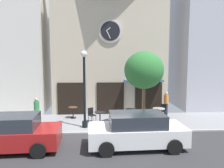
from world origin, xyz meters
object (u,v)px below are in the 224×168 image
cafe_chair_right_end (131,115)px  parked_car_red (9,133)px  cafe_chair_by_entrance (163,110)px  street_lamp (84,89)px  cafe_table_leftmost (73,111)px  parked_car_white (137,131)px  cafe_chair_curbside (157,115)px  cafe_chair_left_end (91,114)px  cafe_chair_near_tree (120,113)px  pedestrian_green (37,111)px  cafe_table_center_left (159,111)px  cafe_table_rightmost (100,116)px  cafe_chair_corner (143,113)px  cafe_table_center (131,112)px  street_tree (144,70)px  pedestrian_orange (166,103)px

cafe_chair_right_end → parked_car_red: (-5.86, -3.69, 0.23)m
parked_car_red → cafe_chair_by_entrance: bearing=31.4°
street_lamp → cafe_chair_right_end: (2.80, 0.61, -1.72)m
parked_car_red → cafe_table_leftmost: bearing=67.6°
parked_car_red → parked_car_white: bearing=0.5°
street_lamp → cafe_chair_curbside: size_ratio=4.93×
cafe_chair_by_entrance → parked_car_white: 5.69m
cafe_chair_curbside → street_lamp: bearing=-173.2°
street_lamp → cafe_chair_right_end: 3.34m
cafe_chair_curbside → parked_car_white: parked_car_white is taller
cafe_chair_curbside → cafe_chair_left_end: (-4.07, 0.56, 0.00)m
cafe_chair_near_tree → cafe_chair_curbside: bearing=-14.8°
street_lamp → cafe_table_leftmost: 2.88m
parked_car_white → cafe_chair_left_end: bearing=117.9°
cafe_chair_right_end → pedestrian_green: size_ratio=0.54×
cafe_table_center_left → cafe_table_rightmost: bearing=-168.3°
street_lamp → cafe_chair_corner: bearing=14.7°
cafe_table_leftmost → cafe_chair_near_tree: 3.20m
street_lamp → cafe_chair_curbside: 4.77m
cafe_table_center → cafe_chair_left_end: (-2.57, -0.29, 0.01)m
cafe_table_leftmost → cafe_table_rightmost: 2.39m
cafe_chair_corner → cafe_chair_near_tree: bearing=173.2°
cafe_chair_corner → street_tree: bearing=-101.5°
parked_car_white → cafe_table_leftmost: bearing=124.0°
cafe_table_center_left → pedestrian_orange: size_ratio=0.47×
parked_car_red → parked_car_white: same height
cafe_table_leftmost → pedestrian_orange: 6.53m
street_tree → cafe_table_center_left: size_ratio=5.57×
pedestrian_orange → cafe_table_leftmost: bearing=-176.2°
cafe_table_center → cafe_chair_left_end: bearing=-173.5°
cafe_table_center → cafe_chair_left_end: size_ratio=0.81×
cafe_chair_corner → parked_car_red: (-6.69, -4.04, 0.23)m
cafe_table_center → parked_car_white: size_ratio=0.17×
street_tree → cafe_table_rightmost: 3.81m
cafe_chair_corner → parked_car_red: bearing=-148.9°
cafe_table_leftmost → cafe_chair_right_end: bearing=-21.6°
cafe_table_center_left → cafe_chair_curbside: cafe_chair_curbside is taller
cafe_chair_curbside → parked_car_red: size_ratio=0.21×
cafe_chair_left_end → parked_car_red: (-3.40, -4.17, 0.23)m
cafe_table_center → parked_car_white: 4.44m
street_tree → cafe_chair_curbside: bearing=32.5°
cafe_chair_corner → cafe_chair_curbside: size_ratio=1.00×
cafe_table_leftmost → cafe_chair_near_tree: cafe_chair_near_tree is taller
cafe_table_center_left → cafe_chair_left_end: (-4.38, -0.22, -0.04)m
pedestrian_green → parked_car_red: pedestrian_green is taller
street_tree → pedestrian_orange: size_ratio=2.64×
cafe_chair_by_entrance → pedestrian_orange: pedestrian_orange is taller
street_lamp → parked_car_red: street_lamp is taller
cafe_table_leftmost → cafe_table_center_left: (5.65, -0.77, 0.08)m
cafe_chair_left_end → parked_car_white: size_ratio=0.21×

